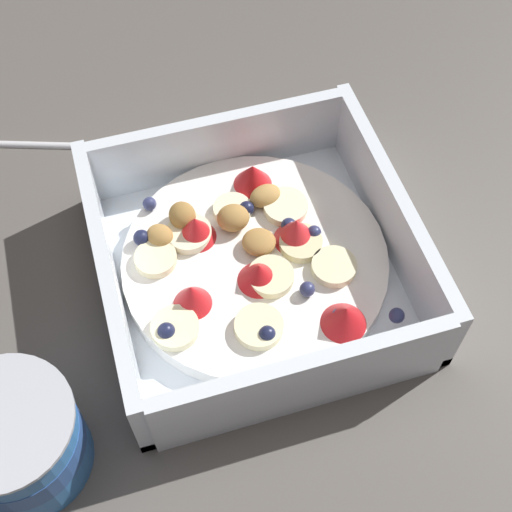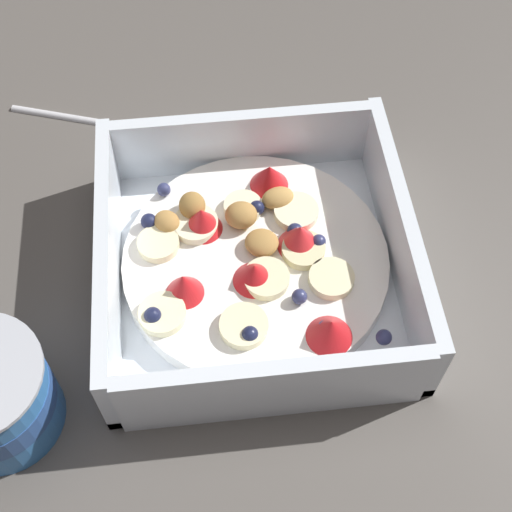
# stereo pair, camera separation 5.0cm
# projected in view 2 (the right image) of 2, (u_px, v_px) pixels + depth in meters

# --- Properties ---
(ground_plane) EXTENTS (2.40, 2.40, 0.00)m
(ground_plane) POSITION_uv_depth(u_px,v_px,m) (263.00, 275.00, 0.53)
(ground_plane) COLOR #56514C
(fruit_bowl) EXTENTS (0.22, 0.22, 0.07)m
(fruit_bowl) POSITION_uv_depth(u_px,v_px,m) (255.00, 262.00, 0.51)
(fruit_bowl) COLOR white
(fruit_bowl) RESTS_ON ground
(spoon) EXTENTS (0.07, 0.17, 0.01)m
(spoon) POSITION_uv_depth(u_px,v_px,m) (144.00, 127.00, 0.61)
(spoon) COLOR silver
(spoon) RESTS_ON ground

